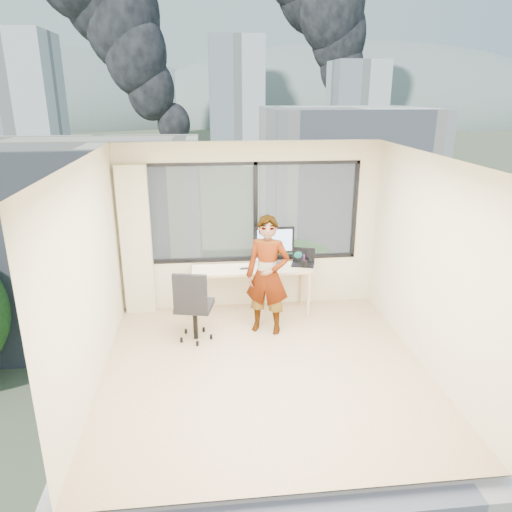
{
  "coord_description": "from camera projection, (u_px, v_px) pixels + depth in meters",
  "views": [
    {
      "loc": [
        -0.68,
        -5.21,
        3.28
      ],
      "look_at": [
        0.0,
        1.0,
        1.15
      ],
      "focal_mm": 33.82,
      "sensor_mm": 36.0,
      "label": 1
    }
  ],
  "objects": [
    {
      "name": "floor",
      "position": [
        265.0,
        368.0,
        6.02
      ],
      "size": [
        4.0,
        4.0,
        0.01
      ],
      "primitive_type": "cube",
      "color": "tan",
      "rests_on": "ground"
    },
    {
      "name": "ceiling",
      "position": [
        266.0,
        158.0,
        5.19
      ],
      "size": [
        4.0,
        4.0,
        0.01
      ],
      "primitive_type": "cube",
      "color": "white",
      "rests_on": "ground"
    },
    {
      "name": "wall_front",
      "position": [
        298.0,
        362.0,
        3.72
      ],
      "size": [
        4.0,
        0.01,
        2.6
      ],
      "primitive_type": "cube",
      "color": "beige",
      "rests_on": "ground"
    },
    {
      "name": "wall_left",
      "position": [
        89.0,
        278.0,
        5.4
      ],
      "size": [
        0.01,
        4.0,
        2.6
      ],
      "primitive_type": "cube",
      "color": "beige",
      "rests_on": "ground"
    },
    {
      "name": "wall_right",
      "position": [
        430.0,
        265.0,
        5.81
      ],
      "size": [
        0.01,
        4.0,
        2.6
      ],
      "primitive_type": "cube",
      "color": "beige",
      "rests_on": "ground"
    },
    {
      "name": "window_wall",
      "position": [
        252.0,
        212.0,
        7.42
      ],
      "size": [
        3.3,
        0.16,
        1.55
      ],
      "primitive_type": null,
      "color": "black",
      "rests_on": "ground"
    },
    {
      "name": "curtain",
      "position": [
        136.0,
        241.0,
        7.25
      ],
      "size": [
        0.45,
        0.14,
        2.3
      ],
      "primitive_type": "cube",
      "color": "beige",
      "rests_on": "floor"
    },
    {
      "name": "desk",
      "position": [
        251.0,
        290.0,
        7.47
      ],
      "size": [
        1.8,
        0.6,
        0.75
      ],
      "primitive_type": "cube",
      "color": "beige",
      "rests_on": "floor"
    },
    {
      "name": "chair",
      "position": [
        194.0,
        304.0,
        6.6
      ],
      "size": [
        0.65,
        0.65,
        1.06
      ],
      "primitive_type": null,
      "rotation": [
        0.0,
        0.0,
        -0.21
      ],
      "color": "black",
      "rests_on": "floor"
    },
    {
      "name": "person",
      "position": [
        268.0,
        275.0,
        6.73
      ],
      "size": [
        0.72,
        0.6,
        1.7
      ],
      "primitive_type": "imported",
      "rotation": [
        0.0,
        0.0,
        -0.37
      ],
      "color": "#2D2D33",
      "rests_on": "floor"
    },
    {
      "name": "monitor",
      "position": [
        274.0,
        245.0,
        7.38
      ],
      "size": [
        0.6,
        0.13,
        0.6
      ],
      "primitive_type": null,
      "rotation": [
        0.0,
        0.0,
        0.0
      ],
      "color": "black",
      "rests_on": "desk"
    },
    {
      "name": "game_console",
      "position": [
        263.0,
        260.0,
        7.56
      ],
      "size": [
        0.31,
        0.27,
        0.07
      ],
      "primitive_type": "cube",
      "rotation": [
        0.0,
        0.0,
        0.07
      ],
      "color": "white",
      "rests_on": "desk"
    },
    {
      "name": "laptop",
      "position": [
        303.0,
        258.0,
        7.39
      ],
      "size": [
        0.43,
        0.45,
        0.22
      ],
      "primitive_type": null,
      "rotation": [
        0.0,
        0.0,
        -0.28
      ],
      "color": "black",
      "rests_on": "desk"
    },
    {
      "name": "cellphone",
      "position": [
        244.0,
        268.0,
        7.26
      ],
      "size": [
        0.13,
        0.08,
        0.01
      ],
      "primitive_type": "cube",
      "rotation": [
        0.0,
        0.0,
        0.23
      ],
      "color": "black",
      "rests_on": "desk"
    },
    {
      "name": "pen_cup",
      "position": [
        304.0,
        264.0,
        7.32
      ],
      "size": [
        0.1,
        0.1,
        0.11
      ],
      "primitive_type": "cylinder",
      "rotation": [
        0.0,
        0.0,
        0.22
      ],
      "color": "black",
      "rests_on": "desk"
    },
    {
      "name": "handbag",
      "position": [
        301.0,
        255.0,
        7.56
      ],
      "size": [
        0.29,
        0.19,
        0.21
      ],
      "primitive_type": "ellipsoid",
      "rotation": [
        0.0,
        0.0,
        -0.23
      ],
      "color": "#0C4C43",
      "rests_on": "desk"
    },
    {
      "name": "exterior_ground",
      "position": [
        206.0,
        163.0,
        123.46
      ],
      "size": [
        400.0,
        400.0,
        0.04
      ],
      "primitive_type": "cube",
      "color": "#515B3D",
      "rests_on": "ground"
    },
    {
      "name": "near_bldg_a",
      "position": [
        93.0,
        239.0,
        35.59
      ],
      "size": [
        16.0,
        12.0,
        14.0
      ],
      "primitive_type": "cube",
      "color": "beige",
      "rests_on": "exterior_ground"
    },
    {
      "name": "near_bldg_b",
      "position": [
        341.0,
        197.0,
        44.95
      ],
      "size": [
        14.0,
        13.0,
        16.0
      ],
      "primitive_type": "cube",
      "color": "white",
      "rests_on": "exterior_ground"
    },
    {
      "name": "far_tower_a",
      "position": [
        20.0,
        110.0,
        91.82
      ],
      "size": [
        14.0,
        14.0,
        28.0
      ],
      "primitive_type": "cube",
      "color": "silver",
      "rests_on": "exterior_ground"
    },
    {
      "name": "far_tower_b",
      "position": [
        236.0,
        102.0,
        119.44
      ],
      "size": [
        13.0,
        13.0,
        30.0
      ],
      "primitive_type": "cube",
      "color": "silver",
      "rests_on": "exterior_ground"
    },
    {
      "name": "far_tower_c",
      "position": [
        356.0,
        107.0,
        142.71
      ],
      "size": [
        15.0,
        15.0,
        26.0
      ],
      "primitive_type": "cube",
      "color": "silver",
      "rests_on": "exterior_ground"
    },
    {
      "name": "hill_a",
      "position": [
        9.0,
        121.0,
        299.33
      ],
      "size": [
        288.0,
        216.0,
        90.0
      ],
      "primitive_type": "ellipsoid",
      "color": "slate",
      "rests_on": "exterior_ground"
    },
    {
      "name": "hill_b",
      "position": [
        353.0,
        119.0,
        321.93
      ],
      "size": [
        300.0,
        220.0,
        96.0
      ],
      "primitive_type": "ellipsoid",
      "color": "slate",
      "rests_on": "exterior_ground"
    },
    {
      "name": "tree_b",
      "position": [
        295.0,
        338.0,
        26.44
      ],
      "size": [
        7.6,
        7.6,
        9.0
      ],
      "primitive_type": null,
      "color": "#1E4818",
      "rests_on": "exterior_ground"
    },
    {
      "name": "tree_c",
      "position": [
        430.0,
        220.0,
        48.83
      ],
      "size": [
        8.4,
        8.4,
        10.0
      ],
      "primitive_type": null,
      "color": "#1E4818",
      "rests_on": "exterior_ground"
    },
    {
      "name": "smoke_plume_b",
      "position": [
        363.0,
        18.0,
        162.93
      ],
      "size": [
        30.0,
        18.0,
        70.0
      ],
      "primitive_type": null,
      "color": "black",
      "rests_on": "exterior_ground"
    }
  ]
}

